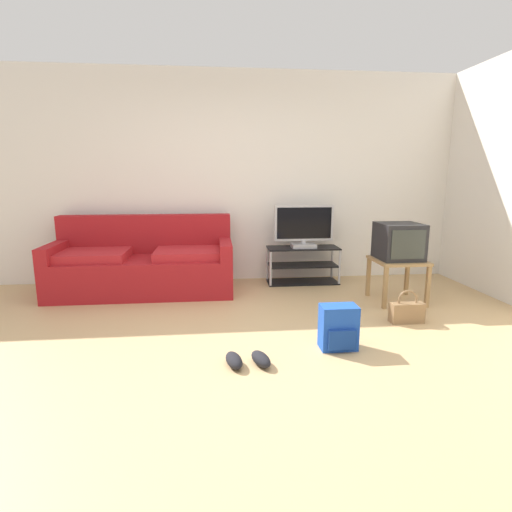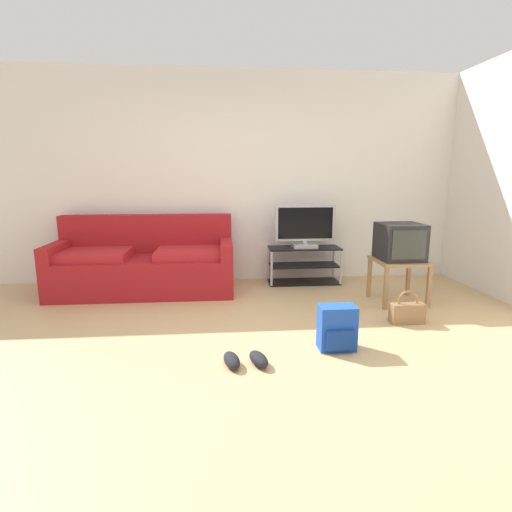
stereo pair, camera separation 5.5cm
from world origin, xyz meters
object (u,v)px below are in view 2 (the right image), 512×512
object	(u,v)px
side_table	(399,266)
sneakers_pair	(245,360)
tv_stand	(304,265)
backpack	(337,328)
handbag	(407,312)
flat_tv	(305,227)
couch	(145,264)
crt_tv	(400,242)

from	to	relation	value
side_table	sneakers_pair	world-z (taller)	side_table
tv_stand	sneakers_pair	world-z (taller)	tv_stand
backpack	sneakers_pair	xyz separation A→B (m)	(-0.76, -0.23, -0.13)
tv_stand	backpack	bearing A→B (deg)	-94.26
handbag	side_table	bearing A→B (deg)	73.57
tv_stand	backpack	distance (m)	2.06
flat_tv	couch	bearing A→B (deg)	-174.91
side_table	sneakers_pair	xyz separation A→B (m)	(-1.78, -1.38, -0.36)
crt_tv	handbag	bearing A→B (deg)	-106.05
tv_stand	couch	bearing A→B (deg)	-174.27
flat_tv	crt_tv	size ratio (longest dim) A/B	1.70
flat_tv	backpack	bearing A→B (deg)	-94.31
side_table	handbag	bearing A→B (deg)	-106.43
flat_tv	backpack	size ratio (longest dim) A/B	2.10
flat_tv	side_table	distance (m)	1.28
couch	sneakers_pair	size ratio (longest dim) A/B	5.67
crt_tv	handbag	size ratio (longest dim) A/B	1.39
couch	tv_stand	bearing A→B (deg)	5.73
handbag	sneakers_pair	xyz separation A→B (m)	(-1.59, -0.73, -0.06)
flat_tv	backpack	world-z (taller)	flat_tv
crt_tv	backpack	distance (m)	1.63
couch	sneakers_pair	world-z (taller)	couch
sneakers_pair	crt_tv	bearing A→B (deg)	38.09
flat_tv	crt_tv	distance (m)	1.22
backpack	handbag	world-z (taller)	backpack
couch	handbag	world-z (taller)	couch
couch	sneakers_pair	distance (m)	2.36
side_table	crt_tv	distance (m)	0.27
tv_stand	crt_tv	distance (m)	1.32
sneakers_pair	side_table	bearing A→B (deg)	37.76
sneakers_pair	tv_stand	bearing A→B (deg)	68.19
couch	tv_stand	world-z (taller)	couch
side_table	handbag	xyz separation A→B (m)	(-0.19, -0.65, -0.30)
couch	handbag	distance (m)	3.00
sneakers_pair	handbag	bearing A→B (deg)	24.77
side_table	backpack	xyz separation A→B (m)	(-1.02, -1.15, -0.23)
crt_tv	backpack	world-z (taller)	crt_tv
tv_stand	backpack	xyz separation A→B (m)	(-0.15, -2.05, -0.06)
tv_stand	crt_tv	xyz separation A→B (m)	(0.87, -0.88, 0.44)
tv_stand	sneakers_pair	distance (m)	2.46
backpack	handbag	xyz separation A→B (m)	(0.83, 0.51, -0.07)
couch	backpack	xyz separation A→B (m)	(1.84, -1.85, -0.15)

